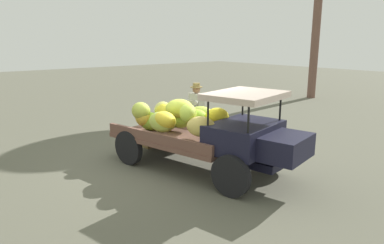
# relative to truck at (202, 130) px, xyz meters

# --- Properties ---
(ground_plane) EXTENTS (60.00, 60.00, 0.00)m
(ground_plane) POSITION_rel_truck_xyz_m (-0.70, -0.24, -0.93)
(ground_plane) COLOR #5E5D4D
(truck) EXTENTS (4.64, 2.48, 1.84)m
(truck) POSITION_rel_truck_xyz_m (0.00, 0.00, 0.00)
(truck) COLOR black
(truck) RESTS_ON ground
(farmer) EXTENTS (0.52, 0.47, 1.69)m
(farmer) POSITION_rel_truck_xyz_m (-1.78, 1.32, 0.02)
(farmer) COLOR #47546A
(farmer) RESTS_ON ground
(wooden_crate) EXTENTS (0.53, 0.58, 0.37)m
(wooden_crate) POSITION_rel_truck_xyz_m (-2.34, 0.15, -0.75)
(wooden_crate) COLOR olive
(wooden_crate) RESTS_ON ground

